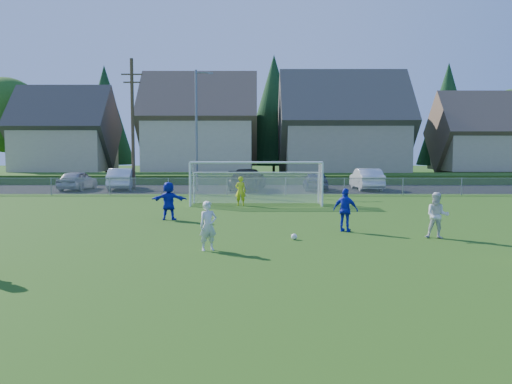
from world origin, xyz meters
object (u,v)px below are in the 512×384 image
(soccer_ball, at_px, (294,237))
(player_white_b, at_px, (437,216))
(car_f, at_px, (367,179))
(player_blue_b, at_px, (169,201))
(goalkeeper, at_px, (240,191))
(car_e, at_px, (315,180))
(car_b, at_px, (122,179))
(soccer_goal, at_px, (256,176))
(player_white_a, at_px, (208,226))
(player_blue_a, at_px, (346,210))
(car_a, at_px, (77,180))
(car_d, at_px, (248,179))

(soccer_ball, xyz_separation_m, player_white_b, (5.18, 0.26, 0.73))
(soccer_ball, relative_size, car_f, 0.04)
(player_blue_b, height_order, goalkeeper, player_blue_b)
(player_white_b, relative_size, car_f, 0.34)
(player_blue_b, xyz_separation_m, car_e, (8.47, 16.77, -0.13))
(car_e, bearing_deg, player_blue_b, 65.07)
(car_b, xyz_separation_m, soccer_goal, (10.45, -11.01, 0.81))
(goalkeeper, bearing_deg, car_f, -130.85)
(goalkeeper, bearing_deg, soccer_goal, -149.21)
(car_f, bearing_deg, player_white_a, 66.34)
(player_white_a, height_order, soccer_goal, soccer_goal)
(player_blue_a, xyz_separation_m, car_b, (-13.94, 20.90, -0.03))
(car_e, bearing_deg, car_f, -172.72)
(car_e, bearing_deg, player_white_b, 97.18)
(soccer_ball, relative_size, soccer_goal, 0.03)
(player_white_b, xyz_separation_m, car_f, (1.93, 22.17, -0.02))
(car_f, bearing_deg, goalkeeper, 48.81)
(car_b, bearing_deg, player_blue_b, 102.81)
(player_white_a, relative_size, car_a, 0.36)
(soccer_ball, height_order, player_white_b, player_white_b)
(car_f, bearing_deg, player_blue_a, 74.98)
(car_d, relative_size, soccer_goal, 0.76)
(player_blue_a, relative_size, car_f, 0.34)
(car_a, height_order, car_e, car_a)
(car_a, height_order, car_d, car_d)
(player_white_b, distance_m, player_blue_a, 3.44)
(player_blue_a, bearing_deg, player_white_a, 66.02)
(player_blue_a, relative_size, car_b, 0.34)
(soccer_goal, bearing_deg, car_e, 66.38)
(player_blue_a, xyz_separation_m, car_f, (4.98, 20.58, -0.03))
(player_blue_b, distance_m, car_a, 19.38)
(car_d, bearing_deg, car_e, -172.82)
(soccer_ball, relative_size, car_e, 0.05)
(soccer_ball, xyz_separation_m, car_e, (3.15, 22.05, 0.63))
(goalkeeper, distance_m, car_a, 16.77)
(soccer_ball, height_order, car_b, car_b)
(player_blue_b, xyz_separation_m, car_d, (3.30, 16.80, -0.05))
(player_white_b, height_order, car_d, player_white_b)
(car_e, relative_size, car_f, 0.87)
(car_b, bearing_deg, soccer_ball, 109.86)
(car_a, bearing_deg, player_white_a, 122.25)
(player_white_b, relative_size, car_b, 0.34)
(player_blue_b, distance_m, car_e, 18.79)
(goalkeeper, xyz_separation_m, soccer_goal, (0.88, 0.55, 0.80))
(car_d, xyz_separation_m, car_e, (5.17, -0.03, -0.08))
(player_white_b, relative_size, soccer_goal, 0.23)
(player_white_a, bearing_deg, car_b, 83.22)
(player_white_a, height_order, car_a, player_white_a)
(car_d, bearing_deg, player_white_a, 95.49)
(car_e, distance_m, soccer_goal, 11.29)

